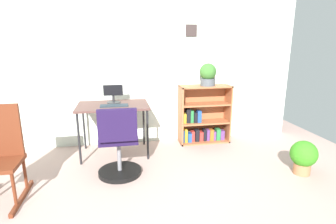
% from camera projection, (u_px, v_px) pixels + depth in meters
% --- Properties ---
extents(wall_back, '(5.20, 0.12, 2.50)m').
position_uv_depth(wall_back, '(133.00, 63.00, 4.05)').
color(wall_back, silver).
rests_on(wall_back, ground_plane).
extents(desk, '(0.97, 0.63, 0.73)m').
position_uv_depth(desk, '(113.00, 109.00, 3.70)').
color(desk, '#513530').
rests_on(desk, ground_plane).
extents(monitor, '(0.27, 0.19, 0.26)m').
position_uv_depth(monitor, '(113.00, 94.00, 3.75)').
color(monitor, '#262628').
rests_on(monitor, desk).
extents(keyboard, '(0.37, 0.14, 0.02)m').
position_uv_depth(keyboard, '(114.00, 106.00, 3.59)').
color(keyboard, '#212C35').
rests_on(keyboard, desk).
extents(office_chair, '(0.52, 0.55, 0.88)m').
position_uv_depth(office_chair, '(119.00, 147.00, 3.12)').
color(office_chair, black).
rests_on(office_chair, ground_plane).
extents(bookshelf_low, '(0.80, 0.30, 0.91)m').
position_uv_depth(bookshelf_low, '(203.00, 117.00, 4.27)').
color(bookshelf_low, '#9D5B37').
rests_on(bookshelf_low, ground_plane).
extents(potted_plant_on_shelf, '(0.25, 0.25, 0.34)m').
position_uv_depth(potted_plant_on_shelf, '(208.00, 74.00, 4.05)').
color(potted_plant_on_shelf, '#474C51').
rests_on(potted_plant_on_shelf, bookshelf_low).
extents(potted_plant_floor, '(0.32, 0.32, 0.42)m').
position_uv_depth(potted_plant_floor, '(303.00, 156.00, 3.22)').
color(potted_plant_floor, '#9E6642').
rests_on(potted_plant_floor, ground_plane).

